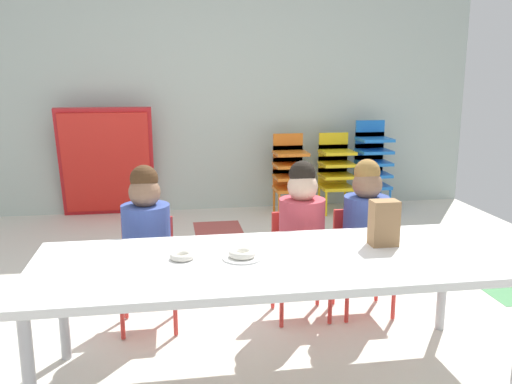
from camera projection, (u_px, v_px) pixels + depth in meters
name	position (u px, v px, depth m)	size (l,w,h in m)	color
ground_plane	(245.00, 312.00, 3.30)	(5.52, 5.18, 0.02)	silver
back_wall	(208.00, 77.00, 5.51)	(5.52, 0.10, 2.70)	#B2C1B7
craft_table	(277.00, 267.00, 2.46)	(2.17, 0.80, 0.59)	white
seated_child_near_camera	(146.00, 232.00, 2.97)	(0.32, 0.31, 0.92)	red
seated_child_middle_seat	(301.00, 225.00, 3.11)	(0.32, 0.31, 0.92)	red
seated_child_far_right	(365.00, 222.00, 3.17)	(0.32, 0.32, 0.92)	red
kid_chair_orange_stack	(290.00, 169.00, 5.46)	(0.32, 0.30, 0.80)	orange
kid_chair_yellow_stack	(335.00, 168.00, 5.54)	(0.32, 0.30, 0.80)	yellow
kid_chair_blue_stack	(372.00, 161.00, 5.59)	(0.32, 0.30, 0.92)	blue
folded_activity_table	(107.00, 163.00, 5.33)	(0.90, 0.29, 1.09)	red
paper_bag_brown	(384.00, 223.00, 2.61)	(0.13, 0.09, 0.22)	#9E754C
paper_plate_near_edge	(242.00, 258.00, 2.44)	(0.18, 0.18, 0.01)	white
donut_powdered_on_plate	(242.00, 253.00, 2.44)	(0.12, 0.12, 0.03)	white
donut_powdered_loose	(182.00, 256.00, 2.43)	(0.11, 0.11, 0.03)	white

